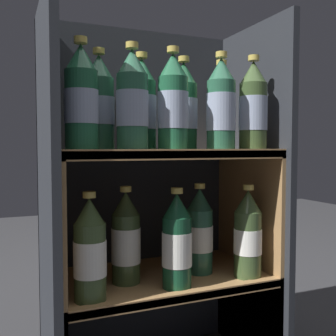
{
  "coord_description": "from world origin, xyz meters",
  "views": [
    {
      "loc": [
        -0.39,
        -0.83,
        0.64
      ],
      "look_at": [
        0.0,
        0.11,
        0.59
      ],
      "focal_mm": 42.0,
      "sensor_mm": 36.0,
      "label": 1
    }
  ],
  "objects_px": {
    "bottle_upper_front_4": "(253,108)",
    "bottle_lower_front_1": "(178,243)",
    "bottle_upper_back_3": "(221,110)",
    "bottle_lower_back_1": "(200,233)",
    "bottle_lower_front_2": "(248,235)",
    "bottle_upper_front_1": "(132,103)",
    "bottle_upper_front_0": "(81,100)",
    "bottle_lower_front_0": "(90,252)",
    "bottle_upper_front_3": "(221,107)",
    "bottle_upper_back_1": "(142,107)",
    "bottle_upper_back_2": "(184,109)",
    "bottle_upper_front_2": "(173,105)",
    "bottle_upper_back_0": "(99,105)",
    "bottle_lower_back_0": "(126,240)"
  },
  "relations": [
    {
      "from": "bottle_upper_front_0",
      "to": "bottle_upper_front_4",
      "type": "distance_m",
      "value": 0.46
    },
    {
      "from": "bottle_upper_front_4",
      "to": "bottle_lower_front_1",
      "type": "bearing_deg",
      "value": -180.0
    },
    {
      "from": "bottle_upper_back_2",
      "to": "bottle_lower_back_1",
      "type": "relative_size",
      "value": 1.0
    },
    {
      "from": "bottle_upper_front_1",
      "to": "bottle_lower_back_1",
      "type": "bearing_deg",
      "value": 20.67
    },
    {
      "from": "bottle_upper_front_3",
      "to": "bottle_upper_back_1",
      "type": "xyz_separation_m",
      "value": [
        -0.19,
        0.08,
        0.0
      ]
    },
    {
      "from": "bottle_lower_front_0",
      "to": "bottle_lower_back_0",
      "type": "distance_m",
      "value": 0.14
    },
    {
      "from": "bottle_upper_back_2",
      "to": "bottle_lower_front_1",
      "type": "height_order",
      "value": "bottle_upper_back_2"
    },
    {
      "from": "bottle_upper_front_4",
      "to": "bottle_lower_back_0",
      "type": "relative_size",
      "value": 1.0
    },
    {
      "from": "bottle_lower_front_0",
      "to": "bottle_lower_front_1",
      "type": "bearing_deg",
      "value": -0.0
    },
    {
      "from": "bottle_upper_front_4",
      "to": "bottle_upper_back_3",
      "type": "bearing_deg",
      "value": 120.57
    },
    {
      "from": "bottle_lower_front_2",
      "to": "bottle_upper_back_3",
      "type": "bearing_deg",
      "value": 113.74
    },
    {
      "from": "bottle_upper_front_0",
      "to": "bottle_upper_front_1",
      "type": "height_order",
      "value": "same"
    },
    {
      "from": "bottle_upper_front_4",
      "to": "bottle_lower_back_0",
      "type": "bearing_deg",
      "value": 165.81
    },
    {
      "from": "bottle_upper_front_4",
      "to": "bottle_lower_back_1",
      "type": "relative_size",
      "value": 1.0
    },
    {
      "from": "bottle_lower_front_2",
      "to": "bottle_lower_back_0",
      "type": "bearing_deg",
      "value": 165.27
    },
    {
      "from": "bottle_upper_back_2",
      "to": "bottle_upper_back_3",
      "type": "height_order",
      "value": "same"
    },
    {
      "from": "bottle_upper_back_0",
      "to": "bottle_upper_front_2",
      "type": "bearing_deg",
      "value": -27.08
    },
    {
      "from": "bottle_upper_front_3",
      "to": "bottle_upper_front_0",
      "type": "bearing_deg",
      "value": 180.0
    },
    {
      "from": "bottle_upper_back_1",
      "to": "bottle_lower_front_1",
      "type": "height_order",
      "value": "bottle_upper_back_1"
    },
    {
      "from": "bottle_lower_front_1",
      "to": "bottle_lower_back_0",
      "type": "relative_size",
      "value": 1.0
    },
    {
      "from": "bottle_lower_front_2",
      "to": "bottle_upper_front_1",
      "type": "bearing_deg",
      "value": 180.0
    },
    {
      "from": "bottle_upper_front_3",
      "to": "bottle_lower_front_0",
      "type": "distance_m",
      "value": 0.48
    },
    {
      "from": "bottle_upper_back_3",
      "to": "bottle_upper_back_1",
      "type": "bearing_deg",
      "value": -180.0
    },
    {
      "from": "bottle_upper_front_2",
      "to": "bottle_upper_front_4",
      "type": "height_order",
      "value": "same"
    },
    {
      "from": "bottle_lower_front_0",
      "to": "bottle_upper_front_1",
      "type": "bearing_deg",
      "value": 0.0
    },
    {
      "from": "bottle_upper_front_3",
      "to": "bottle_upper_back_3",
      "type": "bearing_deg",
      "value": 59.43
    },
    {
      "from": "bottle_upper_front_2",
      "to": "bottle_upper_back_1",
      "type": "height_order",
      "value": "same"
    },
    {
      "from": "bottle_lower_front_0",
      "to": "bottle_lower_back_1",
      "type": "relative_size",
      "value": 1.0
    },
    {
      "from": "bottle_lower_back_1",
      "to": "bottle_upper_back_3",
      "type": "bearing_deg",
      "value": 0.0
    },
    {
      "from": "bottle_upper_back_0",
      "to": "bottle_lower_front_1",
      "type": "bearing_deg",
      "value": -25.24
    },
    {
      "from": "bottle_upper_front_3",
      "to": "bottle_upper_back_2",
      "type": "relative_size",
      "value": 1.0
    },
    {
      "from": "bottle_upper_back_1",
      "to": "bottle_upper_back_0",
      "type": "bearing_deg",
      "value": 180.0
    },
    {
      "from": "bottle_upper_front_1",
      "to": "bottle_lower_back_0",
      "type": "xyz_separation_m",
      "value": [
        0.01,
        0.08,
        -0.34
      ]
    },
    {
      "from": "bottle_upper_back_2",
      "to": "bottle_lower_front_1",
      "type": "xyz_separation_m",
      "value": [
        -0.05,
        -0.08,
        -0.34
      ]
    },
    {
      "from": "bottle_upper_back_2",
      "to": "bottle_lower_front_1",
      "type": "relative_size",
      "value": 1.0
    },
    {
      "from": "bottle_lower_back_0",
      "to": "bottle_lower_back_1",
      "type": "relative_size",
      "value": 1.0
    },
    {
      "from": "bottle_upper_front_4",
      "to": "bottle_lower_front_0",
      "type": "xyz_separation_m",
      "value": [
        -0.44,
        0.0,
        -0.34
      ]
    },
    {
      "from": "bottle_upper_front_0",
      "to": "bottle_lower_back_1",
      "type": "distance_m",
      "value": 0.49
    },
    {
      "from": "bottle_lower_front_0",
      "to": "bottle_lower_front_1",
      "type": "xyz_separation_m",
      "value": [
        0.22,
        -0.0,
        -0.0
      ]
    },
    {
      "from": "bottle_upper_front_3",
      "to": "bottle_lower_front_1",
      "type": "xyz_separation_m",
      "value": [
        -0.12,
        0.0,
        -0.34
      ]
    },
    {
      "from": "bottle_upper_back_3",
      "to": "bottle_lower_front_2",
      "type": "relative_size",
      "value": 1.0
    },
    {
      "from": "bottle_upper_front_2",
      "to": "bottle_upper_front_3",
      "type": "height_order",
      "value": "same"
    },
    {
      "from": "bottle_upper_front_1",
      "to": "bottle_lower_front_1",
      "type": "height_order",
      "value": "bottle_upper_front_1"
    },
    {
      "from": "bottle_upper_back_0",
      "to": "bottle_lower_front_0",
      "type": "bearing_deg",
      "value": -117.65
    },
    {
      "from": "bottle_upper_front_3",
      "to": "bottle_upper_back_1",
      "type": "bearing_deg",
      "value": 155.93
    },
    {
      "from": "bottle_upper_back_2",
      "to": "bottle_upper_back_1",
      "type": "bearing_deg",
      "value": -180.0
    },
    {
      "from": "bottle_upper_front_0",
      "to": "bottle_lower_front_1",
      "type": "xyz_separation_m",
      "value": [
        0.24,
        -0.0,
        -0.34
      ]
    },
    {
      "from": "bottle_upper_back_3",
      "to": "bottle_lower_back_1",
      "type": "height_order",
      "value": "bottle_upper_back_3"
    },
    {
      "from": "bottle_upper_back_2",
      "to": "bottle_lower_front_0",
      "type": "distance_m",
      "value": 0.45
    },
    {
      "from": "bottle_upper_back_0",
      "to": "bottle_lower_front_0",
      "type": "distance_m",
      "value": 0.36
    }
  ]
}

